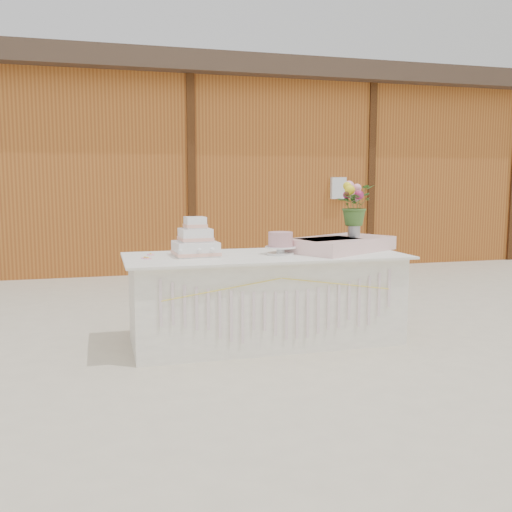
{
  "coord_description": "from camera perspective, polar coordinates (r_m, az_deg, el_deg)",
  "views": [
    {
      "loc": [
        -1.37,
        -4.68,
        1.38
      ],
      "look_at": [
        0.0,
        0.3,
        0.72
      ],
      "focal_mm": 40.0,
      "sensor_mm": 36.0,
      "label": 1
    }
  ],
  "objects": [
    {
      "name": "barn",
      "position": [
        10.77,
        -8.23,
        8.8
      ],
      "size": [
        12.6,
        4.6,
        3.3
      ],
      "color": "#A15D21",
      "rests_on": "ground"
    },
    {
      "name": "wedding_cake",
      "position": [
        4.86,
        -6.08,
        1.35
      ],
      "size": [
        0.39,
        0.39,
        0.33
      ],
      "rotation": [
        0.0,
        0.0,
        0.06
      ],
      "color": "white",
      "rests_on": "cake_table"
    },
    {
      "name": "pink_cake_stand",
      "position": [
        4.92,
        2.47,
        1.42
      ],
      "size": [
        0.27,
        0.27,
        0.19
      ],
      "color": "white",
      "rests_on": "cake_table"
    },
    {
      "name": "bouquet",
      "position": [
        5.27,
        9.83,
        5.55
      ],
      "size": [
        0.44,
        0.42,
        0.37
      ],
      "primitive_type": "imported",
      "rotation": [
        0.0,
        0.0,
        0.56
      ],
      "color": "#3F692A",
      "rests_on": "flower_vase"
    },
    {
      "name": "loose_flowers",
      "position": [
        4.81,
        -10.7,
        -0.04
      ],
      "size": [
        0.21,
        0.34,
        0.02
      ],
      "primitive_type": null,
      "rotation": [
        0.0,
        0.0,
        -0.28
      ],
      "color": "pink",
      "rests_on": "cake_table"
    },
    {
      "name": "flower_vase",
      "position": [
        5.29,
        9.76,
        2.72
      ],
      "size": [
        0.11,
        0.11,
        0.15
      ],
      "primitive_type": "cylinder",
      "color": "#A9A9AD",
      "rests_on": "satin_runner"
    },
    {
      "name": "satin_runner",
      "position": [
        5.22,
        8.46,
        1.17
      ],
      "size": [
        1.12,
        0.97,
        0.12
      ],
      "primitive_type": "cube",
      "rotation": [
        0.0,
        0.0,
        0.52
      ],
      "color": "#F6C8C5",
      "rests_on": "cake_table"
    },
    {
      "name": "cake_table",
      "position": [
        4.98,
        0.94,
        -4.24
      ],
      "size": [
        2.4,
        1.0,
        0.77
      ],
      "color": "white",
      "rests_on": "ground"
    },
    {
      "name": "ground",
      "position": [
        5.07,
        0.91,
        -8.51
      ],
      "size": [
        80.0,
        80.0,
        0.0
      ],
      "primitive_type": "plane",
      "color": "beige",
      "rests_on": "ground"
    }
  ]
}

